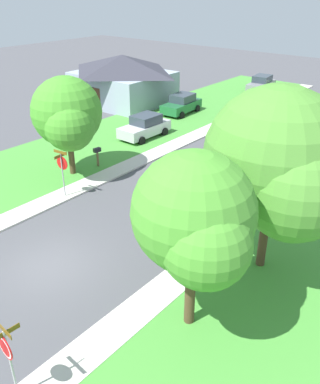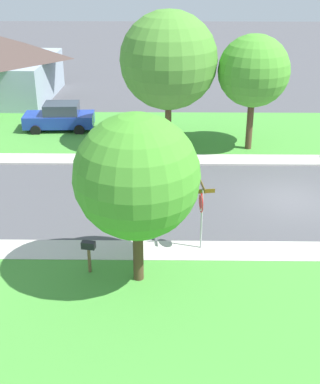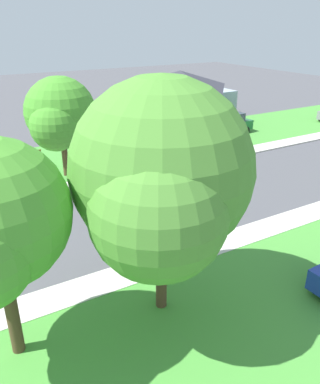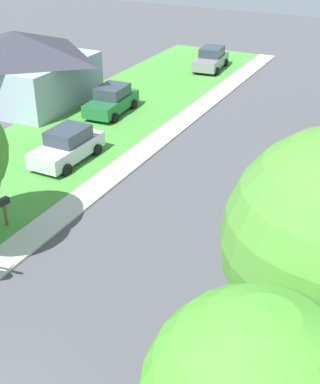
{
  "view_description": "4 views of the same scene",
  "coord_description": "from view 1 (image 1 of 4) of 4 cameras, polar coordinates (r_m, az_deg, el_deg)",
  "views": [
    {
      "loc": [
        12.53,
        -7.91,
        10.76
      ],
      "look_at": [
        0.96,
        6.19,
        1.4
      ],
      "focal_mm": 38.45,
      "sensor_mm": 36.0,
      "label": 1
    },
    {
      "loc": [
        -22.02,
        5.8,
        10.8
      ],
      "look_at": [
        -2.25,
        6.05,
        1.4
      ],
      "focal_mm": 49.45,
      "sensor_mm": 36.0,
      "label": 2
    },
    {
      "loc": [
        15.9,
        0.38,
        8.89
      ],
      "look_at": [
        1.24,
        8.92,
        1.4
      ],
      "focal_mm": 36.47,
      "sensor_mm": 36.0,
      "label": 3
    },
    {
      "loc": [
        7.67,
        -4.7,
        11.62
      ],
      "look_at": [
        -0.74,
        11.73,
        1.4
      ],
      "focal_mm": 48.79,
      "sensor_mm": 36.0,
      "label": 4
    }
  ],
  "objects": [
    {
      "name": "lawn_west",
      "position": [
        31.5,
        -7.94,
        7.0
      ],
      "size": [
        8.0,
        56.0,
        0.08
      ],
      "primitive_type": "cube",
      "color": "#479338",
      "rests_on": "ground"
    },
    {
      "name": "sidewalk_west",
      "position": [
        28.42,
        -1.39,
        5.02
      ],
      "size": [
        1.4,
        56.0,
        0.1
      ],
      "primitive_type": "cube",
      "color": "beige",
      "rests_on": "ground"
    },
    {
      "name": "house_left_setback",
      "position": [
        41.49,
        -5.18,
        15.41
      ],
      "size": [
        9.05,
        7.86,
        4.6
      ],
      "color": "#93A3B2",
      "rests_on": "ground"
    },
    {
      "name": "mailbox",
      "position": [
        26.72,
        -8.7,
        5.44
      ],
      "size": [
        0.32,
        0.51,
        1.31
      ],
      "color": "brown",
      "rests_on": "ground"
    },
    {
      "name": "stop_sign_near_corner",
      "position": [
        12.57,
        -20.47,
        -19.98
      ],
      "size": [
        0.92,
        0.92,
        2.77
      ],
      "color": "#9E9EA3",
      "rests_on": "ground"
    },
    {
      "name": "tree_sidewalk_far",
      "position": [
        24.76,
        -12.72,
        10.3
      ],
      "size": [
        4.44,
        4.13,
        6.06
      ],
      "color": "#4C3823",
      "rests_on": "ground"
    },
    {
      "name": "car_silver_far_down_street",
      "position": [
        31.84,
        -2.11,
        9.06
      ],
      "size": [
        2.06,
        4.31,
        1.76
      ],
      "color": "silver",
      "rests_on": "ground"
    },
    {
      "name": "stop_sign_far_corner",
      "position": [
        22.84,
        -13.41,
        3.54
      ],
      "size": [
        0.92,
        0.92,
        2.77
      ],
      "color": "#9E9EA3",
      "rests_on": "ground"
    },
    {
      "name": "tree_across_left",
      "position": [
        15.63,
        16.21,
        3.61
      ],
      "size": [
        5.74,
        5.34,
        7.64
      ],
      "color": "#4C3823",
      "rests_on": "ground"
    },
    {
      "name": "sidewalk_east",
      "position": [
        23.92,
        15.97,
        -0.56
      ],
      "size": [
        1.4,
        56.0,
        0.1
      ],
      "primitive_type": "cube",
      "color": "beige",
      "rests_on": "ground"
    },
    {
      "name": "car_green_near_corner",
      "position": [
        38.06,
        3.02,
        12.08
      ],
      "size": [
        2.26,
        4.41,
        1.76
      ],
      "color": "#1E6033",
      "rests_on": "ground"
    },
    {
      "name": "car_grey_across_road",
      "position": [
        47.3,
        13.86,
        14.35
      ],
      "size": [
        2.37,
        4.46,
        1.76
      ],
      "color": "gray",
      "rests_on": "ground"
    },
    {
      "name": "tree_corner_large",
      "position": [
        12.42,
        5.09,
        -3.91
      ],
      "size": [
        4.18,
        3.89,
        6.46
      ],
      "color": "#4C3823",
      "rests_on": "ground"
    },
    {
      "name": "ground_plane",
      "position": [
        18.31,
        -14.99,
        -9.92
      ],
      "size": [
        120.0,
        120.0,
        0.0
      ],
      "primitive_type": "plane",
      "color": "#4C4C51"
    }
  ]
}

